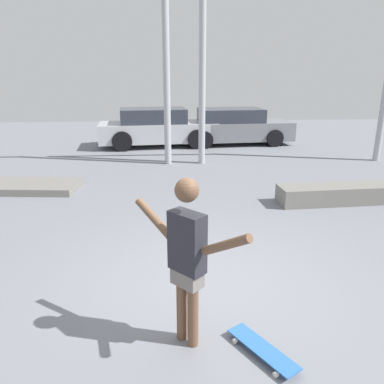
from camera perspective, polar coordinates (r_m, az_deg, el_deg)
The scene contains 9 objects.
ground_plane at distance 5.00m, azimuth 3.02°, elevation -14.12°, with size 36.00×36.00×0.00m, color slate.
skateboarder at distance 3.60m, azimuth -0.75°, elevation -9.40°, with size 1.04×1.09×1.74m.
skateboard at distance 4.01m, azimuth 10.68°, elevation -22.45°, with size 0.60×0.80×0.08m.
grind_box at distance 8.59m, azimuth 22.09°, elevation -0.24°, with size 2.81×0.62×0.38m, color slate.
manual_pad at distance 9.70m, azimuth -23.91°, elevation 0.80°, with size 2.44×1.12×0.17m, color slate.
canopy_support_left at distance 11.59m, azimuth -18.78°, elevation 19.87°, with size 5.77×0.20×5.25m.
canopy_support_right at distance 11.90m, azimuth 15.96°, elevation 20.03°, with size 5.77×0.20×5.25m.
parked_car_silver at distance 14.37m, azimuth -5.38°, elevation 9.71°, with size 4.50×2.21×1.41m.
parked_car_grey at distance 14.90m, azimuth 6.32°, elevation 9.86°, with size 4.47×2.18×1.36m.
Camera 1 is at (-0.54, -4.23, 2.62)m, focal length 35.00 mm.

